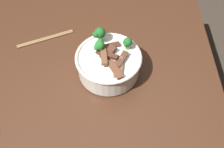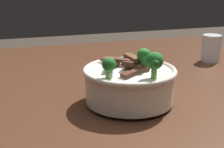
{
  "view_description": "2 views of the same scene",
  "coord_description": "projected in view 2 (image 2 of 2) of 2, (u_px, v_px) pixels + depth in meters",
  "views": [
    {
      "loc": [
        -0.6,
        -0.14,
        1.53
      ],
      "look_at": [
        -0.07,
        -0.13,
        0.82
      ],
      "focal_mm": 41.21,
      "sensor_mm": 36.0,
      "label": 1
    },
    {
      "loc": [
        0.67,
        -0.39,
        1.1
      ],
      "look_at": [
        -0.08,
        -0.15,
        0.85
      ],
      "focal_mm": 52.39,
      "sensor_mm": 36.0,
      "label": 2
    }
  ],
  "objects": [
    {
      "name": "drinking_glass",
      "position": [
        211.0,
        50.0,
        1.18
      ],
      "size": [
        0.07,
        0.07,
        0.1
      ],
      "color": "white",
      "rests_on": "dining_table"
    },
    {
      "name": "dining_table",
      "position": [
        178.0,
        142.0,
        0.84
      ],
      "size": [
        1.52,
        1.04,
        0.78
      ],
      "color": "#472819",
      "rests_on": "ground"
    },
    {
      "name": "rice_bowl",
      "position": [
        130.0,
        81.0,
        0.8
      ],
      "size": [
        0.23,
        0.23,
        0.15
      ],
      "color": "silver",
      "rests_on": "dining_table"
    }
  ]
}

